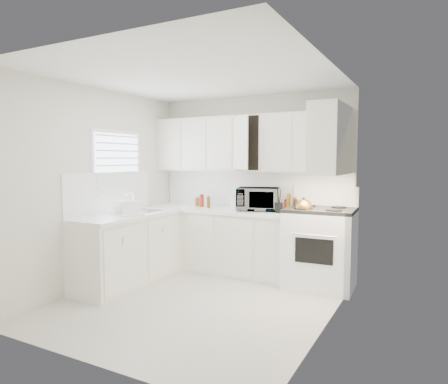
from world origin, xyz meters
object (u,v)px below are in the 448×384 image
Objects in this scene: rice_cooker at (237,201)px; utensil_crock at (279,200)px; tea_kettle at (303,207)px; stove at (320,237)px; dish_rack at (127,207)px; microwave at (258,197)px.

utensil_crock is at bearing 2.32° from rice_cooker.
utensil_crock reaches higher than tea_kettle.
stove is 2.55m from dish_rack.
tea_kettle is 0.40m from utensil_crock.
rice_cooker is 0.62× the size of utensil_crock.
tea_kettle is 0.83× the size of utensil_crock.
stove is 6.25× the size of rice_cooker.
tea_kettle is 1.33× the size of rice_cooker.
microwave is 0.37m from utensil_crock.
dish_rack is (-2.24, -1.14, 0.39)m from stove.
utensil_crock is at bearing -179.67° from stove.
microwave is at bearing 7.18° from rice_cooker.
dish_rack is (-1.33, -1.23, -0.09)m from microwave.
tea_kettle is at bearing -34.95° from microwave.
microwave is 0.37m from rice_cooker.
tea_kettle is at bearing 45.07° from dish_rack.
microwave is at bearing 171.91° from stove.
microwave is (-0.73, 0.24, 0.08)m from tea_kettle.
utensil_crock is (0.71, -0.16, 0.06)m from rice_cooker.
microwave is 2.74× the size of rice_cooker.
utensil_crock reaches higher than rice_cooker.
utensil_crock is at bearing -34.47° from microwave.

